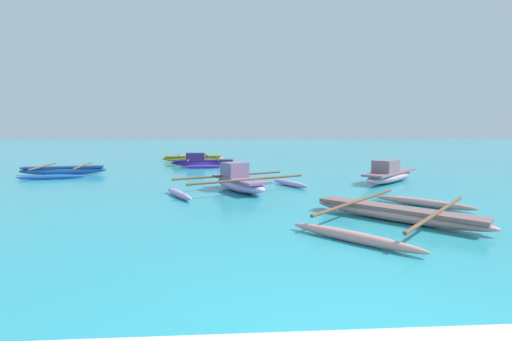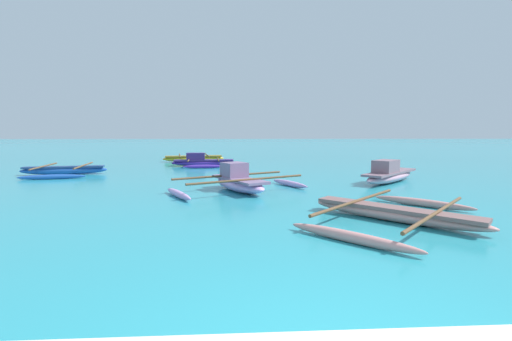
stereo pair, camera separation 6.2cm
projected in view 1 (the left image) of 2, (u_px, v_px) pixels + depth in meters
moored_boat_0 at (395, 213)px, 7.38m from camera, size 4.70×4.70×0.36m
moored_boat_1 at (202, 162)px, 20.01m from camera, size 3.77×3.30×0.76m
moored_boat_2 at (239, 182)px, 11.22m from camera, size 4.74×3.80×0.92m
moored_boat_3 at (193, 158)px, 23.01m from camera, size 4.12×4.41×0.46m
moored_boat_4 at (64, 170)px, 15.70m from camera, size 3.71×3.92×0.44m
moored_boat_5 at (389, 174)px, 13.26m from camera, size 3.33×3.28×0.89m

